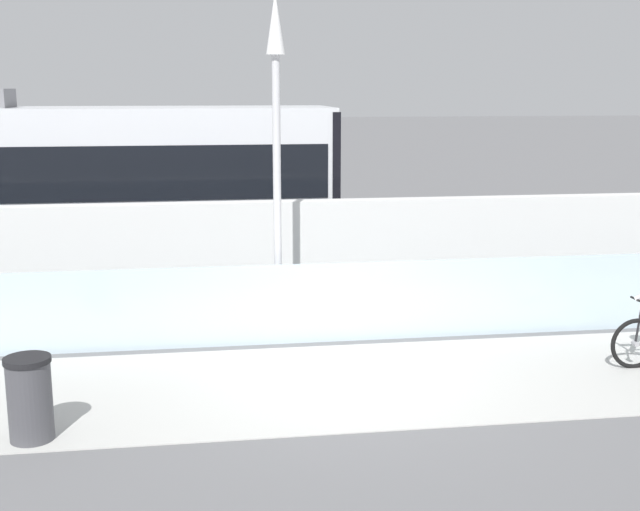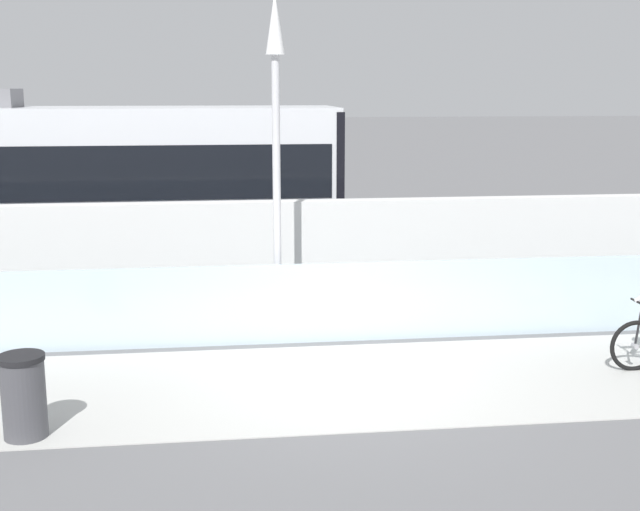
% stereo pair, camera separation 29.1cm
% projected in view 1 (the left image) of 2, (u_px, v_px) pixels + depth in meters
% --- Properties ---
extents(ground_plane, '(200.00, 200.00, 0.00)m').
position_uv_depth(ground_plane, '(351.00, 383.00, 10.87)').
color(ground_plane, slate).
extents(bike_path_deck, '(32.00, 3.20, 0.01)m').
position_uv_depth(bike_path_deck, '(351.00, 383.00, 10.87)').
color(bike_path_deck, beige).
rests_on(bike_path_deck, ground).
extents(glass_parapet, '(32.00, 0.05, 1.23)m').
position_uv_depth(glass_parapet, '(329.00, 303.00, 12.54)').
color(glass_parapet, silver).
rests_on(glass_parapet, ground).
extents(concrete_barrier_wall, '(32.00, 0.36, 1.94)m').
position_uv_depth(concrete_barrier_wall, '(313.00, 256.00, 14.21)').
color(concrete_barrier_wall, silver).
rests_on(concrete_barrier_wall, ground).
extents(tram_rail_near, '(32.00, 0.08, 0.01)m').
position_uv_depth(tram_rail_near, '(296.00, 279.00, 16.81)').
color(tram_rail_near, '#595654').
rests_on(tram_rail_near, ground).
extents(tram_rail_far, '(32.00, 0.08, 0.01)m').
position_uv_depth(tram_rail_far, '(289.00, 264.00, 18.20)').
color(tram_rail_far, '#595654').
rests_on(tram_rail_far, ground).
extents(tram, '(11.06, 2.54, 3.81)m').
position_uv_depth(tram, '(57.00, 186.00, 16.45)').
color(tram, silver).
rests_on(tram, ground).
extents(lamp_post_antenna, '(0.28, 0.28, 5.20)m').
position_uv_depth(lamp_post_antenna, '(276.00, 125.00, 12.19)').
color(lamp_post_antenna, gray).
rests_on(lamp_post_antenna, ground).
extents(trash_bin, '(0.51, 0.51, 0.96)m').
position_uv_depth(trash_bin, '(30.00, 399.00, 9.01)').
color(trash_bin, '#47474C').
rests_on(trash_bin, ground).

